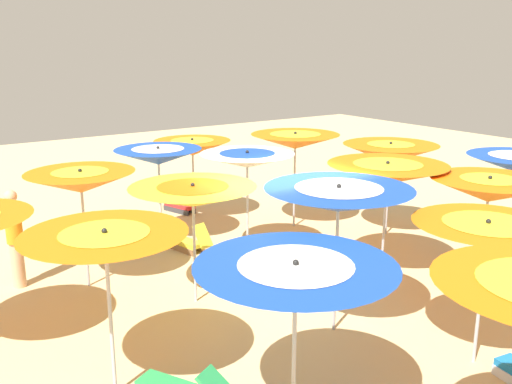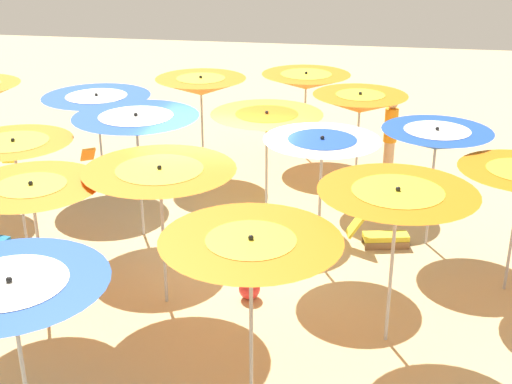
{
  "view_description": "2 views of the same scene",
  "coord_description": "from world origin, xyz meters",
  "px_view_note": "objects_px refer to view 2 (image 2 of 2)",
  "views": [
    {
      "loc": [
        7.73,
        -5.95,
        4.46
      ],
      "look_at": [
        -1.66,
        0.54,
        1.48
      ],
      "focal_mm": 39.74,
      "sensor_mm": 36.0,
      "label": 1
    },
    {
      "loc": [
        -2.5,
        11.43,
        5.94
      ],
      "look_at": [
        -0.54,
        -0.4,
        0.94
      ],
      "focal_mm": 49.25,
      "sensor_mm": 36.0,
      "label": 2
    }
  ],
  "objects_px": {
    "beach_umbrella_9": "(267,122)",
    "beach_ball": "(249,289)",
    "beach_umbrella_5": "(136,125)",
    "beach_umbrella_13": "(360,103)",
    "beach_umbrella_7": "(251,255)",
    "beach_umbrella_6": "(160,181)",
    "beach_umbrella_8": "(201,86)",
    "beach_umbrella_4": "(97,104)",
    "lounger_5": "(0,174)",
    "beach_umbrella_1": "(14,149)",
    "beach_umbrella_2": "(32,198)",
    "beach_umbrella_3": "(12,296)",
    "beach_umbrella_12": "(306,81)",
    "beach_umbrella_10": "(322,148)",
    "beachgoer_0": "(390,136)",
    "beach_umbrella_11": "(397,203)",
    "lounger_1": "(94,170)",
    "lounger_3": "(380,235)",
    "beach_umbrella_14": "(436,139)",
    "lounger_4": "(168,169)"
  },
  "relations": [
    {
      "from": "beach_umbrella_5",
      "to": "beachgoer_0",
      "type": "bearing_deg",
      "value": -140.88
    },
    {
      "from": "beach_umbrella_3",
      "to": "beach_umbrella_14",
      "type": "xyz_separation_m",
      "value": [
        -4.89,
        -6.1,
        0.05
      ]
    },
    {
      "from": "beach_umbrella_8",
      "to": "lounger_5",
      "type": "distance_m",
      "value": 4.97
    },
    {
      "from": "lounger_3",
      "to": "lounger_4",
      "type": "relative_size",
      "value": 0.85
    },
    {
      "from": "beach_ball",
      "to": "beach_umbrella_10",
      "type": "bearing_deg",
      "value": -125.46
    },
    {
      "from": "beach_umbrella_7",
      "to": "lounger_5",
      "type": "height_order",
      "value": "beach_umbrella_7"
    },
    {
      "from": "beach_umbrella_1",
      "to": "beach_umbrella_3",
      "type": "height_order",
      "value": "beach_umbrella_3"
    },
    {
      "from": "beach_umbrella_3",
      "to": "beach_umbrella_7",
      "type": "height_order",
      "value": "beach_umbrella_7"
    },
    {
      "from": "lounger_4",
      "to": "beach_ball",
      "type": "bearing_deg",
      "value": -88.46
    },
    {
      "from": "beach_umbrella_1",
      "to": "beach_umbrella_6",
      "type": "height_order",
      "value": "beach_umbrella_6"
    },
    {
      "from": "beach_umbrella_7",
      "to": "beach_umbrella_8",
      "type": "xyz_separation_m",
      "value": [
        2.5,
        -7.81,
        0.04
      ]
    },
    {
      "from": "beach_umbrella_2",
      "to": "beach_umbrella_4",
      "type": "bearing_deg",
      "value": -78.7
    },
    {
      "from": "beach_umbrella_10",
      "to": "beach_umbrella_13",
      "type": "bearing_deg",
      "value": -99.24
    },
    {
      "from": "beach_umbrella_8",
      "to": "lounger_1",
      "type": "distance_m",
      "value": 3.12
    },
    {
      "from": "beach_umbrella_4",
      "to": "beach_umbrella_12",
      "type": "xyz_separation_m",
      "value": [
        -4.17,
        -2.84,
        -0.03
      ]
    },
    {
      "from": "beach_umbrella_5",
      "to": "beach_umbrella_11",
      "type": "bearing_deg",
      "value": 148.56
    },
    {
      "from": "beach_umbrella_2",
      "to": "beach_umbrella_3",
      "type": "relative_size",
      "value": 1.01
    },
    {
      "from": "lounger_4",
      "to": "beach_umbrella_8",
      "type": "bearing_deg",
      "value": 13.32
    },
    {
      "from": "beach_umbrella_9",
      "to": "beach_ball",
      "type": "bearing_deg",
      "value": 93.98
    },
    {
      "from": "beach_umbrella_5",
      "to": "beach_ball",
      "type": "height_order",
      "value": "beach_umbrella_5"
    },
    {
      "from": "beach_umbrella_12",
      "to": "lounger_1",
      "type": "relative_size",
      "value": 1.74
    },
    {
      "from": "beach_umbrella_12",
      "to": "beach_umbrella_13",
      "type": "bearing_deg",
      "value": 120.91
    },
    {
      "from": "beach_umbrella_12",
      "to": "beach_umbrella_10",
      "type": "bearing_deg",
      "value": 98.3
    },
    {
      "from": "beach_umbrella_8",
      "to": "beach_umbrella_10",
      "type": "bearing_deg",
      "value": 126.43
    },
    {
      "from": "beach_umbrella_12",
      "to": "lounger_1",
      "type": "distance_m",
      "value": 5.43
    },
    {
      "from": "lounger_3",
      "to": "beach_umbrella_9",
      "type": "bearing_deg",
      "value": 141.86
    },
    {
      "from": "beach_umbrella_13",
      "to": "beach_umbrella_7",
      "type": "bearing_deg",
      "value": 81.01
    },
    {
      "from": "beach_umbrella_13",
      "to": "beach_umbrella_3",
      "type": "bearing_deg",
      "value": 67.19
    },
    {
      "from": "beach_umbrella_11",
      "to": "beach_umbrella_7",
      "type": "bearing_deg",
      "value": 40.09
    },
    {
      "from": "beach_ball",
      "to": "beach_umbrella_5",
      "type": "bearing_deg",
      "value": -39.46
    },
    {
      "from": "beach_umbrella_6",
      "to": "beach_umbrella_8",
      "type": "distance_m",
      "value": 5.89
    },
    {
      "from": "beach_umbrella_5",
      "to": "beach_umbrella_6",
      "type": "xyz_separation_m",
      "value": [
        -1.12,
        2.29,
        -0.1
      ]
    },
    {
      "from": "beach_umbrella_3",
      "to": "lounger_1",
      "type": "relative_size",
      "value": 1.8
    },
    {
      "from": "beach_umbrella_7",
      "to": "beach_umbrella_9",
      "type": "distance_m",
      "value": 5.63
    },
    {
      "from": "beach_umbrella_10",
      "to": "lounger_3",
      "type": "xyz_separation_m",
      "value": [
        -1.07,
        -0.84,
        -1.93
      ]
    },
    {
      "from": "beachgoer_0",
      "to": "beach_ball",
      "type": "xyz_separation_m",
      "value": [
        2.23,
        5.76,
        -0.83
      ]
    },
    {
      "from": "beach_umbrella_1",
      "to": "beach_umbrella_13",
      "type": "bearing_deg",
      "value": -147.53
    },
    {
      "from": "beach_umbrella_8",
      "to": "beachgoer_0",
      "type": "xyz_separation_m",
      "value": [
        -4.3,
        -0.23,
        -1.03
      ]
    },
    {
      "from": "beach_umbrella_3",
      "to": "beach_umbrella_5",
      "type": "height_order",
      "value": "beach_umbrella_5"
    },
    {
      "from": "beach_umbrella_4",
      "to": "lounger_5",
      "type": "height_order",
      "value": "beach_umbrella_4"
    },
    {
      "from": "beach_umbrella_2",
      "to": "beach_umbrella_3",
      "type": "bearing_deg",
      "value": 111.3
    },
    {
      "from": "beach_umbrella_12",
      "to": "lounger_1",
      "type": "bearing_deg",
      "value": 26.64
    },
    {
      "from": "lounger_4",
      "to": "beach_umbrella_11",
      "type": "bearing_deg",
      "value": -77.11
    },
    {
      "from": "beach_umbrella_5",
      "to": "beach_umbrella_9",
      "type": "relative_size",
      "value": 1.1
    },
    {
      "from": "beach_umbrella_10",
      "to": "lounger_1",
      "type": "bearing_deg",
      "value": -30.73
    },
    {
      "from": "beachgoer_0",
      "to": "beach_umbrella_10",
      "type": "bearing_deg",
      "value": 9.99
    },
    {
      "from": "beach_umbrella_5",
      "to": "lounger_3",
      "type": "height_order",
      "value": "beach_umbrella_5"
    },
    {
      "from": "lounger_5",
      "to": "beach_ball",
      "type": "xyz_separation_m",
      "value": [
        -6.44,
        4.02,
        -0.03
      ]
    },
    {
      "from": "beach_umbrella_13",
      "to": "lounger_1",
      "type": "relative_size",
      "value": 1.84
    },
    {
      "from": "beach_umbrella_3",
      "to": "beach_umbrella_14",
      "type": "relative_size",
      "value": 0.98
    }
  ]
}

